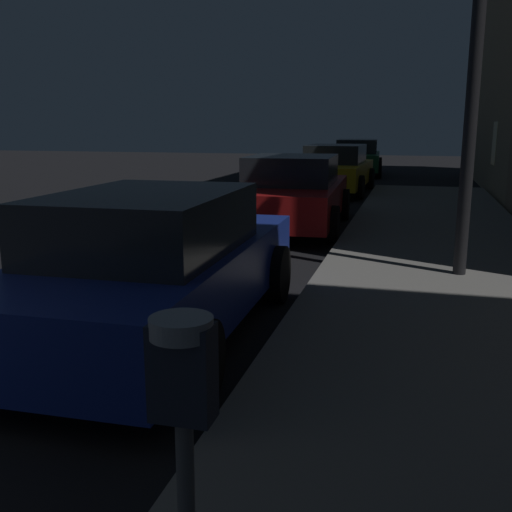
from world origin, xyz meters
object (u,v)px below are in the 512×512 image
at_px(car_red, 292,193).
at_px(car_yellow_cab, 335,169).
at_px(car_green, 357,158).
at_px(parking_meter, 184,419).
at_px(car_blue, 157,266).

bearing_deg(car_red, car_yellow_cab, 90.00).
xyz_separation_m(car_yellow_cab, car_green, (-0.00, 6.67, 0.00)).
relative_size(parking_meter, car_green, 0.30).
height_order(car_yellow_cab, car_green, same).
height_order(parking_meter, car_blue, parking_meter).
distance_m(parking_meter, car_green, 23.21).
bearing_deg(parking_meter, car_red, 99.71).
bearing_deg(car_green, car_yellow_cab, -89.99).
distance_m(car_blue, car_red, 6.39).
bearing_deg(car_blue, car_green, 90.01).
distance_m(parking_meter, car_yellow_cab, 16.56).
height_order(car_blue, car_red, same).
bearing_deg(car_red, car_green, 90.01).
relative_size(car_blue, car_red, 0.98).
distance_m(car_red, car_yellow_cab, 6.54).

